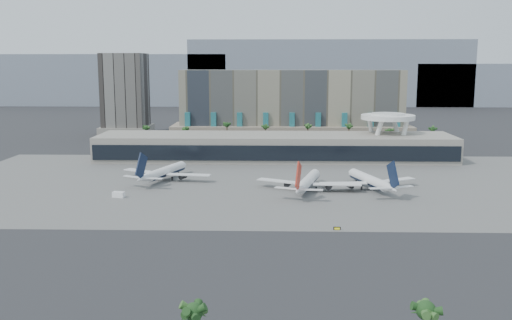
{
  "coord_description": "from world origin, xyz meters",
  "views": [
    {
      "loc": [
        -1.78,
        -162.55,
        46.24
      ],
      "look_at": [
        -7.26,
        40.0,
        11.52
      ],
      "focal_mm": 40.0,
      "sensor_mm": 36.0,
      "label": 1
    }
  ],
  "objects_px": {
    "airliner_left": "(164,172)",
    "service_vehicle_b": "(326,188)",
    "taxiway_sign": "(337,228)",
    "airliner_right": "(370,180)",
    "airliner_centre": "(308,182)",
    "service_vehicle_a": "(119,195)"
  },
  "relations": [
    {
      "from": "airliner_left",
      "to": "service_vehicle_b",
      "type": "distance_m",
      "value": 64.62
    },
    {
      "from": "taxiway_sign",
      "to": "airliner_left",
      "type": "bearing_deg",
      "value": 134.52
    },
    {
      "from": "airliner_left",
      "to": "airliner_right",
      "type": "xyz_separation_m",
      "value": [
        78.95,
        -14.6,
        -0.02
      ]
    },
    {
      "from": "airliner_centre",
      "to": "service_vehicle_b",
      "type": "distance_m",
      "value": 7.34
    },
    {
      "from": "taxiway_sign",
      "to": "airliner_centre",
      "type": "bearing_deg",
      "value": 98.08
    },
    {
      "from": "service_vehicle_b",
      "to": "airliner_centre",
      "type": "bearing_deg",
      "value": -158.16
    },
    {
      "from": "airliner_left",
      "to": "taxiway_sign",
      "type": "height_order",
      "value": "airliner_left"
    },
    {
      "from": "service_vehicle_b",
      "to": "taxiway_sign",
      "type": "relative_size",
      "value": 1.87
    },
    {
      "from": "airliner_centre",
      "to": "taxiway_sign",
      "type": "height_order",
      "value": "airliner_centre"
    },
    {
      "from": "airliner_right",
      "to": "service_vehicle_b",
      "type": "xyz_separation_m",
      "value": [
        -16.42,
        -1.48,
        -2.46
      ]
    },
    {
      "from": "airliner_right",
      "to": "airliner_centre",
      "type": "bearing_deg",
      "value": 170.27
    },
    {
      "from": "service_vehicle_b",
      "to": "taxiway_sign",
      "type": "height_order",
      "value": "service_vehicle_b"
    },
    {
      "from": "service_vehicle_b",
      "to": "service_vehicle_a",
      "type": "bearing_deg",
      "value": -159.61
    },
    {
      "from": "airliner_centre",
      "to": "taxiway_sign",
      "type": "bearing_deg",
      "value": -69.46
    },
    {
      "from": "taxiway_sign",
      "to": "airliner_right",
      "type": "bearing_deg",
      "value": 73.0
    },
    {
      "from": "airliner_right",
      "to": "airliner_left",
      "type": "bearing_deg",
      "value": 152.66
    },
    {
      "from": "airliner_left",
      "to": "taxiway_sign",
      "type": "distance_m",
      "value": 90.38
    },
    {
      "from": "airliner_centre",
      "to": "service_vehicle_b",
      "type": "bearing_deg",
      "value": 26.37
    },
    {
      "from": "taxiway_sign",
      "to": "service_vehicle_a",
      "type": "bearing_deg",
      "value": 154.58
    },
    {
      "from": "airliner_left",
      "to": "airliner_centre",
      "type": "relative_size",
      "value": 0.97
    },
    {
      "from": "airliner_centre",
      "to": "airliner_right",
      "type": "height_order",
      "value": "airliner_centre"
    },
    {
      "from": "service_vehicle_a",
      "to": "service_vehicle_b",
      "type": "xyz_separation_m",
      "value": [
        73.01,
        13.41,
        -0.02
      ]
    }
  ]
}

